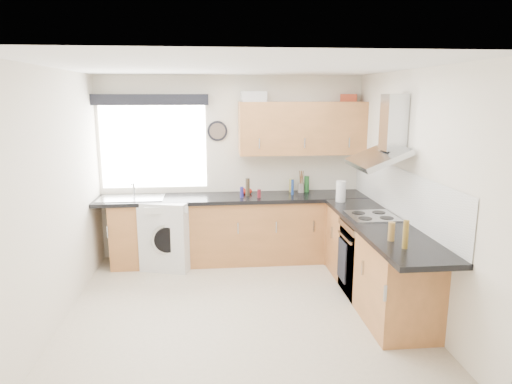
{
  "coord_description": "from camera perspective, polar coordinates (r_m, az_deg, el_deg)",
  "views": [
    {
      "loc": [
        -0.26,
        -4.47,
        2.24
      ],
      "look_at": [
        0.25,
        0.85,
        1.1
      ],
      "focal_mm": 32.0,
      "sensor_mm": 36.0,
      "label": 1
    }
  ],
  "objects": [
    {
      "name": "jar_1",
      "position": [
        6.01,
        0.39,
        -0.2
      ],
      "size": [
        0.05,
        0.05,
        0.11
      ],
      "primitive_type": "cylinder",
      "color": "#561219",
      "rests_on": "worktop_back"
    },
    {
      "name": "oven",
      "position": [
        5.39,
        14.05,
        -7.98
      ],
      "size": [
        0.56,
        0.58,
        0.85
      ],
      "primitive_type": "cube",
      "color": "black",
      "rests_on": "ground_plane"
    },
    {
      "name": "storage_box",
      "position": [
        6.46,
        11.48,
        11.46
      ],
      "size": [
        0.26,
        0.23,
        0.1
      ],
      "primitive_type": "cube",
      "rotation": [
        0.0,
        0.0,
        -0.26
      ],
      "color": "#B34126",
      "rests_on": "upper_cabinets"
    },
    {
      "name": "utensil_pot",
      "position": [
        6.37,
        5.66,
        0.52
      ],
      "size": [
        0.11,
        0.11,
        0.13
      ],
      "primitive_type": "cylinder",
      "rotation": [
        0.0,
        0.0,
        -0.32
      ],
      "color": "slate",
      "rests_on": "worktop_back"
    },
    {
      "name": "wall_front",
      "position": [
        2.85,
        0.13,
        -8.2
      ],
      "size": [
        3.6,
        0.02,
        2.5
      ],
      "primitive_type": "cube",
      "color": "silver",
      "rests_on": "ground_plane"
    },
    {
      "name": "splashback",
      "position": [
        5.3,
        17.43,
        -0.05
      ],
      "size": [
        0.01,
        3.0,
        0.54
      ],
      "primitive_type": "cube",
      "color": "white",
      "rests_on": "wall_right"
    },
    {
      "name": "base_cab_back",
      "position": [
        6.24,
        -3.8,
        -4.83
      ],
      "size": [
        3.0,
        0.58,
        0.86
      ],
      "primitive_type": "cube",
      "color": "#955E31",
      "rests_on": "ground_plane"
    },
    {
      "name": "ground_plane",
      "position": [
        5.0,
        -1.98,
        -14.56
      ],
      "size": [
        3.6,
        3.6,
        0.0
      ],
      "primitive_type": "plane",
      "color": "beige"
    },
    {
      "name": "window",
      "position": [
        6.34,
        -12.67,
        5.51
      ],
      "size": [
        1.4,
        0.02,
        1.1
      ],
      "primitive_type": "cube",
      "color": "silver",
      "rests_on": "wall_back"
    },
    {
      "name": "worktop_right",
      "position": [
        4.99,
        15.46,
        -4.15
      ],
      "size": [
        0.62,
        2.42,
        0.05
      ],
      "primitive_type": "cube",
      "color": "black",
      "rests_on": "base_cab_right"
    },
    {
      "name": "jar_3",
      "position": [
        6.03,
        -1.79,
        -0.02
      ],
      "size": [
        0.05,
        0.05,
        0.14
      ],
      "primitive_type": "cylinder",
      "color": "navy",
      "rests_on": "worktop_back"
    },
    {
      "name": "wall_right",
      "position": [
        5.02,
        18.89,
        0.02
      ],
      "size": [
        0.02,
        3.6,
        2.5
      ],
      "primitive_type": "cube",
      "color": "silver",
      "rests_on": "ground_plane"
    },
    {
      "name": "washing_machine",
      "position": [
        6.16,
        -10.76,
        -5.03
      ],
      "size": [
        0.76,
        0.75,
        0.91
      ],
      "primitive_type": "cube",
      "rotation": [
        0.0,
        0.0,
        -0.29
      ],
      "color": "silver",
      "rests_on": "ground_plane"
    },
    {
      "name": "wall_clock",
      "position": [
        6.24,
        -4.84,
        7.6
      ],
      "size": [
        0.27,
        0.04,
        0.27
      ],
      "primitive_type": "cylinder",
      "rotation": [
        1.57,
        0.0,
        0.0
      ],
      "color": "black",
      "rests_on": "wall_back"
    },
    {
      "name": "upper_cabinets",
      "position": [
        6.23,
        5.79,
        7.93
      ],
      "size": [
        1.7,
        0.35,
        0.7
      ],
      "primitive_type": "cube",
      "color": "#955E31",
      "rests_on": "wall_back"
    },
    {
      "name": "bottle_1",
      "position": [
        4.23,
        18.2,
        -5.07
      ],
      "size": [
        0.05,
        0.05,
        0.26
      ],
      "primitive_type": "cylinder",
      "color": "brown",
      "rests_on": "worktop_right"
    },
    {
      "name": "worktop_back",
      "position": [
        6.12,
        -2.92,
        -0.76
      ],
      "size": [
        3.6,
        0.62,
        0.05
      ],
      "primitive_type": "cube",
      "color": "black",
      "rests_on": "base_cab_back"
    },
    {
      "name": "kitchen_roll",
      "position": [
        5.87,
        10.56,
        0.08
      ],
      "size": [
        0.14,
        0.14,
        0.27
      ],
      "primitive_type": "cylinder",
      "rotation": [
        0.0,
        0.0,
        -0.16
      ],
      "color": "silver",
      "rests_on": "worktop_right"
    },
    {
      "name": "wall_back",
      "position": [
        6.35,
        -3.08,
        3.06
      ],
      "size": [
        3.6,
        0.02,
        2.5
      ],
      "primitive_type": "cube",
      "color": "silver",
      "rests_on": "ground_plane"
    },
    {
      "name": "jar_4",
      "position": [
        6.4,
        6.35,
        1.0
      ],
      "size": [
        0.07,
        0.07,
        0.22
      ],
      "primitive_type": "cylinder",
      "color": "#1E5622",
      "rests_on": "worktop_back"
    },
    {
      "name": "jar_5",
      "position": [
        6.11,
        -1.05,
        0.61
      ],
      "size": [
        0.06,
        0.06,
        0.24
      ],
      "primitive_type": "cylinder",
      "color": "#362C1E",
      "rests_on": "worktop_back"
    },
    {
      "name": "hob_plate",
      "position": [
        5.25,
        14.32,
        -2.92
      ],
      "size": [
        0.52,
        0.52,
        0.01
      ],
      "primitive_type": "cube",
      "color": "#AAAEB3",
      "rests_on": "worktop_right"
    },
    {
      "name": "sink",
      "position": [
        6.19,
        -15.31,
        -0.41
      ],
      "size": [
        0.84,
        0.46,
        0.1
      ],
      "primitive_type": null,
      "color": "#AAAEB3",
      "rests_on": "worktop_back"
    },
    {
      "name": "extractor_hood",
      "position": [
        5.14,
        15.87,
        6.35
      ],
      "size": [
        0.52,
        0.78,
        0.66
      ],
      "primitive_type": null,
      "color": "#AAAEB3",
      "rests_on": "wall_right"
    },
    {
      "name": "base_cab_right",
      "position": [
        5.26,
        14.7,
        -8.47
      ],
      "size": [
        0.58,
        2.1,
        0.86
      ],
      "primitive_type": "cube",
      "color": "#955E31",
      "rests_on": "ground_plane"
    },
    {
      "name": "ceiling",
      "position": [
        4.48,
        -2.21,
        15.38
      ],
      "size": [
        3.6,
        3.6,
        0.02
      ],
      "primitive_type": "cube",
      "color": "white",
      "rests_on": "wall_back"
    },
    {
      "name": "window_blind",
      "position": [
        6.22,
        -13.04,
        11.19
      ],
      "size": [
        1.5,
        0.18,
        0.14
      ],
      "primitive_type": "cube",
      "color": "black",
      "rests_on": "wall_back"
    },
    {
      "name": "base_cab_corner",
      "position": [
        6.48,
        10.54,
        -4.39
      ],
      "size": [
        0.6,
        0.6,
        0.86
      ],
      "primitive_type": "cube",
      "color": "#955E31",
      "rests_on": "ground_plane"
    },
    {
      "name": "bottle_0",
      "position": [
        4.42,
        16.57,
        -4.75
      ],
      "size": [
        0.06,
        0.06,
        0.18
      ],
      "primitive_type": "cylinder",
      "color": "olive",
      "rests_on": "worktop_right"
    },
    {
      "name": "jar_2",
      "position": [
        6.37,
        4.47,
        0.81
      ],
      "size": [
        0.06,
        0.06,
        0.18
      ],
      "primitive_type": "cylinder",
      "color": "#9E9036",
      "rests_on": "worktop_back"
    },
    {
      "name": "casserole",
      "position": [
        6.21,
        -0.32,
        11.85
      ],
      "size": [
        0.34,
        0.26,
        0.14
      ],
      "primitive_type": "cube",
      "rotation": [
        0.0,
        0.0,
        0.06
      ],
      "color": "silver",
      "rests_on": "upper_cabinets"
    },
    {
      "name": "wall_left",
      "position": [
        4.82,
        -23.96,
        -0.84
      ],
      "size": [
        0.02,
        3.6,
        2.5
      ],
      "primitive_type": "cube",
      "color": "silver",
      "rests_on": "ground_plane"
    },
    {
      "name": "tomato_cluster",
      "position": [
        6.27,
        -1.32,
        0.11
      ],
      "size": [
        0.18,
        0.18,
        0.07
      ],
      "primitive_type": null,
      "rotation": [
        0.0,
        0.0,
        -0.2
      ],
      "color": "red",
      "rests_on": "worktop_back"
    },
    {
      "name": "jar_0",
      "position": [
        6.2,
        4.58,
        0.6
      ],
      "size": [
        0.04,
        0.04,
        0.21
      ],
      "primitive_type": "cylinder",
      "color": "navy",
      "rests_on": "worktop_back"
    }
  ]
}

